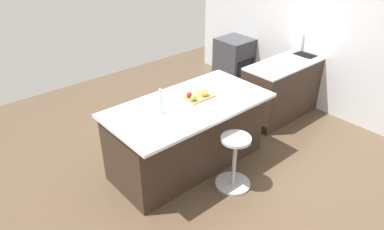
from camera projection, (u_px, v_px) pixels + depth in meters
name	position (u px, v px, depth m)	size (l,w,h in m)	color
ground_plane	(198.00, 170.00, 4.70)	(7.24, 7.24, 0.00)	brown
interior_partition_left	(329.00, 28.00, 5.57)	(0.12, 5.57, 2.79)	silver
sink_cabinet	(295.00, 83.00, 5.98)	(2.10, 0.60, 1.20)	#38281E
oven_range	(234.00, 61.00, 6.91)	(0.60, 0.61, 0.89)	#38383D
kitchen_island	(187.00, 134.00, 4.61)	(2.06, 1.07, 0.93)	#38281E
stool_by_window	(234.00, 163.00, 4.29)	(0.44, 0.44, 0.70)	#B7B7BC
cutting_board	(199.00, 97.00, 4.48)	(0.36, 0.24, 0.02)	olive
apple_yellow	(204.00, 93.00, 4.46)	(0.09, 0.09, 0.09)	gold
apple_red	(189.00, 95.00, 4.44)	(0.07, 0.07, 0.07)	red
apple_green	(193.00, 98.00, 4.35)	(0.07, 0.07, 0.07)	#609E2D
water_bottle	(161.00, 104.00, 4.07)	(0.06, 0.06, 0.31)	silver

